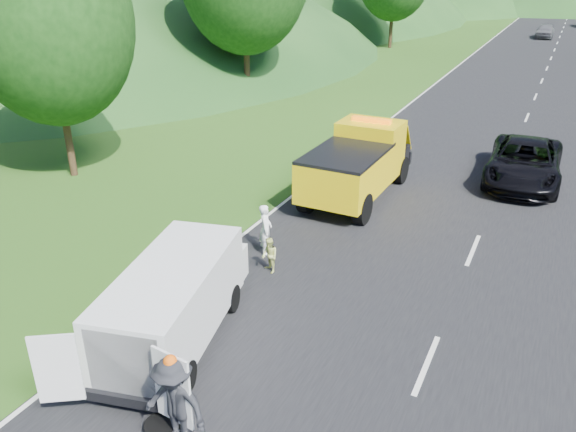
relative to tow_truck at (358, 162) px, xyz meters
The scene contains 12 objects.
ground 6.99m from the tow_truck, 75.32° to the right, with size 320.00×320.00×0.00m, color #38661E.
road_surface 33.73m from the tow_truck, 81.92° to the left, with size 14.00×200.00×0.02m, color black.
tree_line_left 56.11m from the tow_truck, 107.92° to the left, with size 14.00×140.00×14.00m, color #224F17, non-canonical shape.
tow_truck is the anchor object (origin of this frame).
white_van 10.30m from the tow_truck, 93.87° to the right, with size 3.68×6.09×2.03m.
woman 5.80m from the tow_truck, 99.43° to the right, with size 0.57×0.42×1.56m, color white.
child 6.70m from the tow_truck, 92.33° to the right, with size 0.51×0.40×1.05m, color #CFD572.
suitcase 7.88m from the tow_truck, 116.81° to the right, with size 0.33×0.18×0.53m, color #63654C.
spare_tire 12.86m from the tow_truck, 86.76° to the right, with size 0.68×0.68×0.20m, color black.
passing_suv 7.10m from the tow_truck, 38.55° to the left, with size 2.73×5.91×1.64m, color black.
dist_car_a 55.46m from the tow_truck, 86.76° to the left, with size 1.87×4.65×1.58m, color #535358.
dist_car_c 87.99m from the tow_truck, 86.77° to the left, with size 2.13×5.25×1.52m, color #A35168.
Camera 1 is at (4.62, -12.23, 8.10)m, focal length 35.00 mm.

